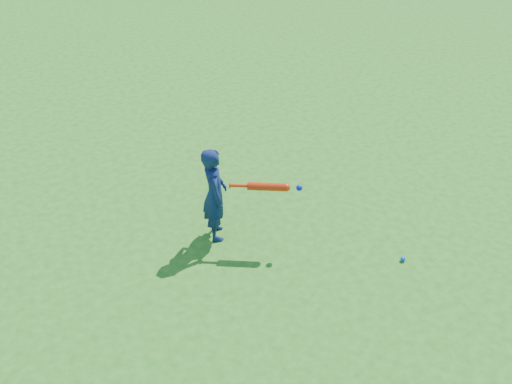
% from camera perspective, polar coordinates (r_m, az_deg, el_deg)
% --- Properties ---
extents(ground, '(80.00, 80.00, 0.00)m').
position_cam_1_polar(ground, '(7.38, -3.07, -3.42)').
color(ground, '#226718').
rests_on(ground, ground).
extents(child, '(0.36, 0.49, 1.25)m').
position_cam_1_polar(child, '(6.88, -4.16, -0.22)').
color(child, '#101E4B').
rests_on(child, ground).
extents(ground_ball_blue, '(0.06, 0.06, 0.06)m').
position_cam_1_polar(ground_ball_blue, '(7.06, 14.48, -6.50)').
color(ground_ball_blue, blue).
rests_on(ground_ball_blue, ground).
extents(bat_swing, '(0.82, 0.37, 0.10)m').
position_cam_1_polar(bat_swing, '(6.68, 1.42, 0.52)').
color(bat_swing, red).
rests_on(bat_swing, ground).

